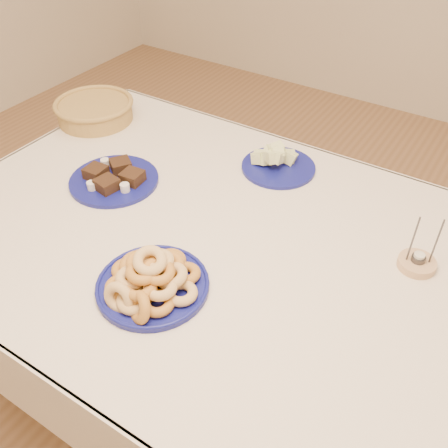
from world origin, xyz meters
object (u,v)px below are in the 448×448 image
Objects in this scene: wicker_basket at (95,110)px; candle_holder at (417,262)px; brownie_plate at (114,178)px; donut_platter at (151,280)px; melon_plate at (276,162)px; dining_table at (234,271)px.

candle_holder is (1.21, -0.13, -0.03)m from wicker_basket.
donut_platter is at bearing -36.88° from brownie_plate.
donut_platter is at bearing -90.21° from melon_plate.
melon_plate is at bearing 6.08° from wicker_basket.
melon_plate is (-0.07, 0.37, 0.13)m from dining_table.
candle_holder is (0.88, 0.13, -0.00)m from brownie_plate.
wicker_basket is (-0.33, 0.26, 0.03)m from brownie_plate.
dining_table is 0.48m from candle_holder.
dining_table is at bearing -158.46° from candle_holder.
dining_table is at bearing -4.37° from brownie_plate.
wicker_basket is at bearing 159.19° from dining_table.
candle_holder is (0.50, -0.20, -0.01)m from melon_plate.
dining_table is at bearing -20.81° from wicker_basket.
dining_table is 5.83× the size of donut_platter.
dining_table is 4.68× the size of wicker_basket.
donut_platter reaches higher than brownie_plate.
wicker_basket reaches higher than brownie_plate.
melon_plate reaches higher than wicker_basket.
candle_holder reaches higher than brownie_plate.
dining_table is at bearing 72.65° from donut_platter.
candle_holder is at bearing -5.99° from wicker_basket.
donut_platter is 0.96× the size of melon_plate.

